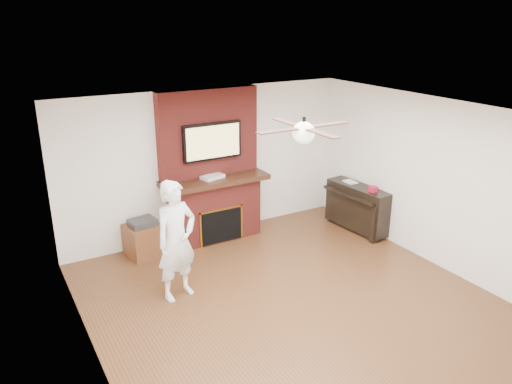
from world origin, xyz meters
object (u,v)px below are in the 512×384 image
person (176,240)px  side_table (144,238)px  fireplace (212,181)px  piano (357,207)px

person → side_table: size_ratio=2.75×
fireplace → piano: size_ratio=1.97×
side_table → piano: bearing=-23.1°
person → fireplace: bearing=35.9°
person → piano: person is taller
fireplace → side_table: 1.44m
fireplace → person: size_ratio=1.53×
fireplace → side_table: bearing=-176.9°
fireplace → piano: fireplace is taller
piano → fireplace: bearing=151.4°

